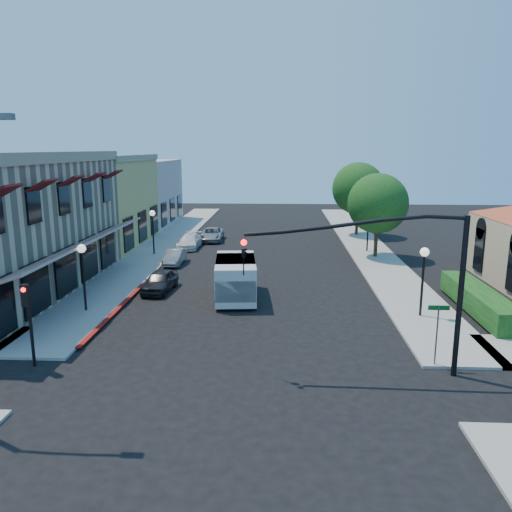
{
  "coord_description": "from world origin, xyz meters",
  "views": [
    {
      "loc": [
        1.53,
        -16.08,
        8.28
      ],
      "look_at": [
        0.18,
        10.14,
        2.6
      ],
      "focal_mm": 35.0,
      "sensor_mm": 36.0,
      "label": 1
    }
  ],
  "objects_px": {
    "lamppost_left_near": "(82,260)",
    "lamppost_left_far": "(153,221)",
    "parked_car_b": "(175,257)",
    "lamppost_right_near": "(424,264)",
    "street_tree_b": "(358,188)",
    "lamppost_right_far": "(368,219)",
    "white_van": "(236,276)",
    "secondary_signal": "(28,310)",
    "street_name_sign": "(437,325)",
    "signal_mast_arm": "(402,268)",
    "parked_car_a": "(160,281)",
    "street_tree_a": "(378,204)",
    "parked_car_d": "(212,234)",
    "parked_car_c": "(190,241)"
  },
  "relations": [
    {
      "from": "signal_mast_arm",
      "to": "secondary_signal",
      "type": "distance_m",
      "value": 13.97
    },
    {
      "from": "street_name_sign",
      "to": "parked_car_a",
      "type": "distance_m",
      "value": 16.39
    },
    {
      "from": "street_name_sign",
      "to": "lamppost_left_near",
      "type": "xyz_separation_m",
      "value": [
        -16.0,
        5.8,
        1.04
      ]
    },
    {
      "from": "street_tree_b",
      "to": "parked_car_a",
      "type": "relative_size",
      "value": 1.93
    },
    {
      "from": "street_tree_a",
      "to": "street_name_sign",
      "type": "xyz_separation_m",
      "value": [
        -1.3,
        -19.8,
        -2.5
      ]
    },
    {
      "from": "lamppost_right_far",
      "to": "signal_mast_arm",
      "type": "bearing_deg",
      "value": -96.7
    },
    {
      "from": "lamppost_left_near",
      "to": "parked_car_c",
      "type": "relative_size",
      "value": 0.88
    },
    {
      "from": "parked_car_a",
      "to": "white_van",
      "type": "bearing_deg",
      "value": -9.87
    },
    {
      "from": "parked_car_b",
      "to": "lamppost_right_near",
      "type": "bearing_deg",
      "value": -35.74
    },
    {
      "from": "lamppost_right_near",
      "to": "parked_car_b",
      "type": "bearing_deg",
      "value": 143.19
    },
    {
      "from": "signal_mast_arm",
      "to": "parked_car_b",
      "type": "height_order",
      "value": "signal_mast_arm"
    },
    {
      "from": "lamppost_left_near",
      "to": "parked_car_b",
      "type": "distance_m",
      "value": 11.45
    },
    {
      "from": "parked_car_b",
      "to": "parked_car_d",
      "type": "distance_m",
      "value": 9.63
    },
    {
      "from": "street_tree_a",
      "to": "white_van",
      "type": "bearing_deg",
      "value": -131.17
    },
    {
      "from": "white_van",
      "to": "lamppost_right_near",
      "type": "bearing_deg",
      "value": -16.43
    },
    {
      "from": "lamppost_left_near",
      "to": "lamppost_left_far",
      "type": "distance_m",
      "value": 14.0
    },
    {
      "from": "lamppost_right_far",
      "to": "parked_car_b",
      "type": "relative_size",
      "value": 1.08
    },
    {
      "from": "parked_car_d",
      "to": "lamppost_right_far",
      "type": "bearing_deg",
      "value": -20.88
    },
    {
      "from": "secondary_signal",
      "to": "white_van",
      "type": "relative_size",
      "value": 0.64
    },
    {
      "from": "street_tree_b",
      "to": "lamppost_right_near",
      "type": "xyz_separation_m",
      "value": [
        -0.3,
        -24.0,
        -1.81
      ]
    },
    {
      "from": "street_tree_b",
      "to": "lamppost_left_near",
      "type": "xyz_separation_m",
      "value": [
        -17.3,
        -24.0,
        -1.81
      ]
    },
    {
      "from": "street_tree_b",
      "to": "lamppost_right_near",
      "type": "bearing_deg",
      "value": -90.72
    },
    {
      "from": "parked_car_b",
      "to": "signal_mast_arm",
      "type": "bearing_deg",
      "value": -54.37
    },
    {
      "from": "lamppost_left_near",
      "to": "parked_car_c",
      "type": "distance_m",
      "value": 17.29
    },
    {
      "from": "secondary_signal",
      "to": "street_name_sign",
      "type": "xyz_separation_m",
      "value": [
        15.5,
        0.79,
        -0.62
      ]
    },
    {
      "from": "street_name_sign",
      "to": "parked_car_c",
      "type": "height_order",
      "value": "street_name_sign"
    },
    {
      "from": "street_tree_a",
      "to": "lamppost_left_near",
      "type": "relative_size",
      "value": 1.82
    },
    {
      "from": "signal_mast_arm",
      "to": "parked_car_d",
      "type": "bearing_deg",
      "value": 111.52
    },
    {
      "from": "lamppost_right_near",
      "to": "parked_car_d",
      "type": "relative_size",
      "value": 0.84
    },
    {
      "from": "street_name_sign",
      "to": "parked_car_b",
      "type": "bearing_deg",
      "value": 129.2
    },
    {
      "from": "street_tree_a",
      "to": "white_van",
      "type": "relative_size",
      "value": 1.25
    },
    {
      "from": "secondary_signal",
      "to": "parked_car_c",
      "type": "height_order",
      "value": "secondary_signal"
    },
    {
      "from": "street_tree_a",
      "to": "lamppost_right_near",
      "type": "bearing_deg",
      "value": -91.23
    },
    {
      "from": "signal_mast_arm",
      "to": "parked_car_c",
      "type": "distance_m",
      "value": 26.65
    },
    {
      "from": "street_tree_b",
      "to": "lamppost_right_far",
      "type": "relative_size",
      "value": 1.97
    },
    {
      "from": "street_name_sign",
      "to": "parked_car_c",
      "type": "xyz_separation_m",
      "value": [
        -13.7,
        22.8,
        -1.11
      ]
    },
    {
      "from": "street_tree_b",
      "to": "signal_mast_arm",
      "type": "distance_m",
      "value": 30.65
    },
    {
      "from": "lamppost_right_far",
      "to": "white_van",
      "type": "height_order",
      "value": "lamppost_right_far"
    },
    {
      "from": "lamppost_right_far",
      "to": "parked_car_c",
      "type": "relative_size",
      "value": 0.88
    },
    {
      "from": "signal_mast_arm",
      "to": "white_van",
      "type": "height_order",
      "value": "signal_mast_arm"
    },
    {
      "from": "street_tree_b",
      "to": "lamppost_left_far",
      "type": "distance_m",
      "value": 20.06
    },
    {
      "from": "lamppost_right_near",
      "to": "lamppost_right_far",
      "type": "height_order",
      "value": "same"
    },
    {
      "from": "lamppost_right_near",
      "to": "parked_car_c",
      "type": "bearing_deg",
      "value": 130.85
    },
    {
      "from": "lamppost_left_near",
      "to": "white_van",
      "type": "bearing_deg",
      "value": 20.45
    },
    {
      "from": "signal_mast_arm",
      "to": "parked_car_a",
      "type": "distance_m",
      "value": 15.92
    },
    {
      "from": "lamppost_right_far",
      "to": "street_tree_a",
      "type": "bearing_deg",
      "value": -81.47
    },
    {
      "from": "lamppost_left_near",
      "to": "lamppost_left_far",
      "type": "relative_size",
      "value": 1.0
    },
    {
      "from": "lamppost_left_near",
      "to": "parked_car_d",
      "type": "height_order",
      "value": "lamppost_left_near"
    },
    {
      "from": "street_name_sign",
      "to": "lamppost_right_near",
      "type": "height_order",
      "value": "lamppost_right_near"
    },
    {
      "from": "signal_mast_arm",
      "to": "parked_car_a",
      "type": "relative_size",
      "value": 2.2
    }
  ]
}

